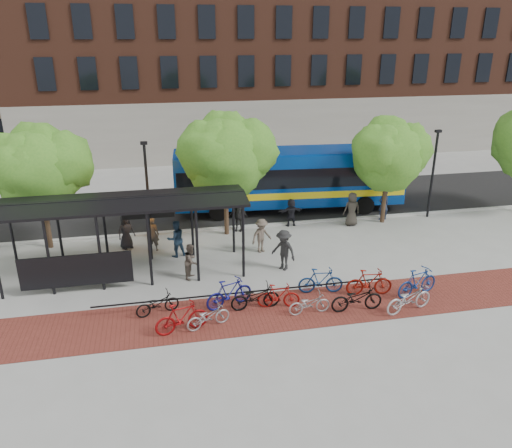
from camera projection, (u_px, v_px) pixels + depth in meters
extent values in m
plane|color=#9E9E99|center=(297.00, 254.00, 24.48)|extent=(160.00, 160.00, 0.00)
cube|color=black|center=(263.00, 203.00, 31.79)|extent=(160.00, 8.00, 0.01)
cube|color=#B7B7B2|center=(278.00, 224.00, 28.11)|extent=(160.00, 0.25, 0.12)
cube|color=maroon|center=(283.00, 310.00, 19.53)|extent=(24.00, 3.00, 0.01)
cube|color=black|center=(246.00, 302.00, 20.11)|extent=(12.00, 0.05, 0.95)
cube|color=brown|center=(327.00, 34.00, 46.53)|extent=(55.00, 14.00, 20.00)
cylinder|color=black|center=(12.00, 237.00, 22.24)|extent=(0.12, 0.12, 3.30)
cylinder|color=black|center=(49.00, 258.00, 20.14)|extent=(0.12, 0.12, 3.30)
cylinder|color=black|center=(59.00, 233.00, 22.61)|extent=(0.12, 0.12, 3.30)
cylinder|color=black|center=(100.00, 254.00, 20.52)|extent=(0.12, 0.12, 3.30)
cylinder|color=black|center=(105.00, 230.00, 22.99)|extent=(0.12, 0.12, 3.30)
cylinder|color=black|center=(149.00, 250.00, 20.89)|extent=(0.12, 0.12, 3.30)
cylinder|color=black|center=(149.00, 227.00, 23.36)|extent=(0.12, 0.12, 3.30)
cylinder|color=black|center=(197.00, 246.00, 21.26)|extent=(0.12, 0.12, 3.30)
cylinder|color=black|center=(192.00, 224.00, 23.73)|extent=(0.12, 0.12, 3.30)
cylinder|color=black|center=(243.00, 242.00, 21.63)|extent=(0.12, 0.12, 3.30)
cylinder|color=black|center=(234.00, 221.00, 24.10)|extent=(0.12, 0.12, 3.30)
cube|color=black|center=(76.00, 271.00, 20.52)|extent=(4.50, 0.08, 1.40)
cube|color=black|center=(122.00, 206.00, 20.65)|extent=(10.60, 1.65, 0.29)
cube|color=black|center=(123.00, 196.00, 21.93)|extent=(10.60, 1.65, 0.29)
cube|color=black|center=(125.00, 199.00, 22.72)|extent=(9.00, 0.10, 0.40)
cube|color=black|center=(148.00, 211.00, 23.18)|extent=(2.40, 0.12, 0.70)
cube|color=#FF7200|center=(148.00, 211.00, 23.25)|extent=(2.20, 0.02, 0.55)
cylinder|color=#382619|center=(48.00, 225.00, 24.83)|extent=(0.24, 0.24, 2.38)
sphere|color=#3F7F21|center=(39.00, 171.00, 23.83)|extent=(4.00, 4.00, 4.00)
sphere|color=#3F7F21|center=(61.00, 163.00, 24.09)|extent=(3.20, 3.20, 3.20)
sphere|color=#3F7F21|center=(18.00, 165.00, 23.26)|extent=(3.00, 3.00, 3.00)
sphere|color=#3F7F21|center=(40.00, 152.00, 23.93)|extent=(2.80, 2.80, 2.80)
cylinder|color=#382619|center=(226.00, 212.00, 26.48)|extent=(0.24, 0.24, 2.52)
sphere|color=#3F7F21|center=(225.00, 158.00, 25.43)|extent=(4.20, 4.20, 4.20)
sphere|color=#3F7F21|center=(245.00, 150.00, 25.70)|extent=(3.36, 3.36, 3.36)
sphere|color=#3F7F21|center=(209.00, 152.00, 24.85)|extent=(3.15, 3.15, 3.15)
sphere|color=#3F7F21|center=(226.00, 140.00, 25.53)|extent=(2.94, 2.94, 2.94)
cylinder|color=#382619|center=(384.00, 203.00, 28.20)|extent=(0.24, 0.24, 2.27)
sphere|color=#3F7F21|center=(388.00, 157.00, 27.25)|extent=(3.80, 3.80, 3.80)
sphere|color=#3F7F21|center=(403.00, 150.00, 27.50)|extent=(3.04, 3.04, 3.04)
sphere|color=#3F7F21|center=(378.00, 152.00, 26.69)|extent=(2.85, 2.85, 2.85)
sphere|color=#3F7F21|center=(388.00, 141.00, 27.35)|extent=(2.66, 2.66, 2.66)
cylinder|color=black|center=(148.00, 192.00, 25.57)|extent=(0.14, 0.14, 5.00)
cube|color=black|center=(144.00, 143.00, 24.65)|extent=(0.35, 0.20, 0.15)
cylinder|color=black|center=(432.00, 176.00, 28.55)|extent=(0.14, 0.14, 5.00)
cube|color=black|center=(438.00, 131.00, 27.63)|extent=(0.35, 0.20, 0.15)
cube|color=navy|center=(289.00, 176.00, 29.98)|extent=(13.79, 3.95, 3.12)
cube|color=black|center=(289.00, 172.00, 29.89)|extent=(13.53, 3.97, 1.13)
cube|color=yellow|center=(289.00, 189.00, 30.26)|extent=(13.66, 3.99, 0.40)
cube|color=navy|center=(289.00, 152.00, 29.44)|extent=(13.50, 3.64, 0.20)
cylinder|color=black|center=(219.00, 212.00, 28.65)|extent=(1.11, 0.40, 1.09)
cylinder|color=black|center=(216.00, 196.00, 31.38)|extent=(1.11, 0.40, 1.09)
cylinder|color=black|center=(365.00, 205.00, 29.68)|extent=(1.11, 0.40, 1.09)
cylinder|color=black|center=(350.00, 191.00, 32.41)|extent=(1.11, 0.40, 1.09)
imported|color=black|center=(157.00, 304.00, 19.10)|extent=(1.80, 1.04, 0.89)
imported|color=maroon|center=(182.00, 318.00, 17.90)|extent=(2.06, 1.00, 1.19)
imported|color=#9A9A9C|center=(208.00, 316.00, 18.26)|extent=(1.80, 1.09, 0.89)
imported|color=navy|center=(229.00, 293.00, 19.57)|extent=(2.09, 1.23, 1.21)
imported|color=black|center=(255.00, 297.00, 19.45)|extent=(1.99, 0.76, 1.03)
imported|color=maroon|center=(278.00, 296.00, 19.55)|extent=(1.74, 0.74, 1.01)
imported|color=#99999C|center=(309.00, 304.00, 19.14)|extent=(1.69, 0.68, 0.87)
imported|color=navy|center=(321.00, 281.00, 20.63)|extent=(1.92, 0.79, 1.12)
imported|color=black|center=(357.00, 298.00, 19.31)|extent=(2.06, 0.74, 1.08)
imported|color=maroon|center=(369.00, 282.00, 20.47)|extent=(1.97, 0.80, 1.15)
imported|color=#A7A7A9|center=(409.00, 299.00, 19.26)|extent=(2.23, 1.23, 1.11)
imported|color=navy|center=(417.00, 282.00, 20.41)|extent=(2.11, 1.10, 1.22)
imported|color=black|center=(126.00, 231.00, 24.84)|extent=(1.05, 0.93, 1.80)
imported|color=#423B35|center=(153.00, 234.00, 24.58)|extent=(0.75, 0.62, 1.76)
imported|color=#233951|center=(176.00, 239.00, 23.93)|extent=(1.05, 0.93, 1.82)
imported|color=brown|center=(261.00, 236.00, 24.41)|extent=(1.28, 1.04, 1.73)
imported|color=#282828|center=(238.00, 216.00, 27.07)|extent=(1.06, 0.73, 1.67)
imported|color=black|center=(291.00, 212.00, 27.80)|extent=(1.49, 0.58, 1.57)
imported|color=#37322C|center=(352.00, 209.00, 27.81)|extent=(0.93, 0.61, 1.90)
imported|color=#1C2843|center=(384.00, 205.00, 28.68)|extent=(0.71, 0.52, 1.79)
imported|color=brown|center=(191.00, 261.00, 21.84)|extent=(0.87, 0.96, 1.60)
imported|color=black|center=(284.00, 250.00, 22.56)|extent=(1.34, 1.41, 1.92)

